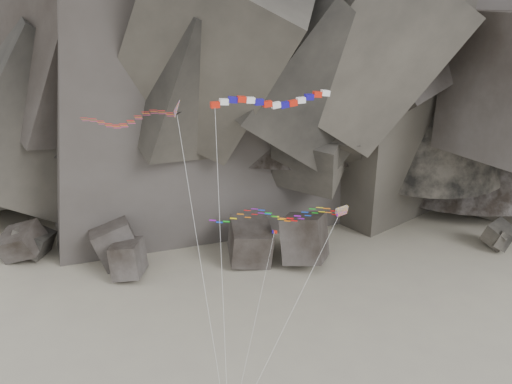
{
  "coord_description": "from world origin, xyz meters",
  "views": [
    {
      "loc": [
        -0.01,
        -48.25,
        43.36
      ],
      "look_at": [
        -1.32,
        6.0,
        22.52
      ],
      "focal_mm": 40.0,
      "sensor_mm": 36.0,
      "label": 1
    }
  ],
  "objects_px": {
    "delta_kite": "(125,119)",
    "pennant_kite": "(264,281)",
    "parafoil_kite": "(270,214)",
    "banner_kite": "(271,102)"
  },
  "relations": [
    {
      "from": "pennant_kite",
      "to": "banner_kite",
      "type": "bearing_deg",
      "value": 92.03
    },
    {
      "from": "banner_kite",
      "to": "pennant_kite",
      "type": "xyz_separation_m",
      "value": [
        -0.59,
        -2.71,
        -17.07
      ]
    },
    {
      "from": "banner_kite",
      "to": "pennant_kite",
      "type": "bearing_deg",
      "value": -122.19
    },
    {
      "from": "delta_kite",
      "to": "pennant_kite",
      "type": "bearing_deg",
      "value": -10.01
    },
    {
      "from": "delta_kite",
      "to": "parafoil_kite",
      "type": "bearing_deg",
      "value": 5.92
    },
    {
      "from": "delta_kite",
      "to": "pennant_kite",
      "type": "relative_size",
      "value": 1.75
    },
    {
      "from": "banner_kite",
      "to": "parafoil_kite",
      "type": "relative_size",
      "value": 1.55
    },
    {
      "from": "delta_kite",
      "to": "banner_kite",
      "type": "distance_m",
      "value": 13.22
    },
    {
      "from": "parafoil_kite",
      "to": "banner_kite",
      "type": "bearing_deg",
      "value": -120.53
    },
    {
      "from": "pennant_kite",
      "to": "parafoil_kite",
      "type": "bearing_deg",
      "value": 94.99
    }
  ]
}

